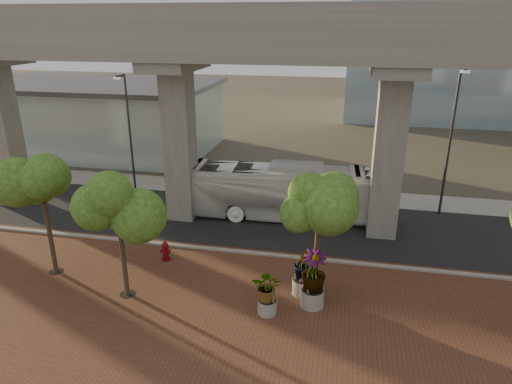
# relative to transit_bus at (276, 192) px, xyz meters

# --- Properties ---
(ground) EXTENTS (160.00, 160.00, 0.00)m
(ground) POSITION_rel_transit_bus_xyz_m (0.33, -3.20, -1.68)
(ground) COLOR #3B352B
(ground) RESTS_ON ground
(brick_plaza) EXTENTS (70.00, 13.00, 0.06)m
(brick_plaza) POSITION_rel_transit_bus_xyz_m (0.33, -11.20, -1.65)
(brick_plaza) COLOR brown
(brick_plaza) RESTS_ON ground
(asphalt_road) EXTENTS (90.00, 8.00, 0.04)m
(asphalt_road) POSITION_rel_transit_bus_xyz_m (0.33, -1.20, -1.66)
(asphalt_road) COLOR black
(asphalt_road) RESTS_ON ground
(curb_strip) EXTENTS (70.00, 0.25, 0.16)m
(curb_strip) POSITION_rel_transit_bus_xyz_m (0.33, -5.20, -1.60)
(curb_strip) COLOR gray
(curb_strip) RESTS_ON ground
(far_sidewalk) EXTENTS (90.00, 3.00, 0.06)m
(far_sidewalk) POSITION_rel_transit_bus_xyz_m (0.33, 4.30, -1.65)
(far_sidewalk) COLOR gray
(far_sidewalk) RESTS_ON ground
(transit_viaduct) EXTENTS (72.00, 5.60, 12.40)m
(transit_viaduct) POSITION_rel_transit_bus_xyz_m (0.33, -1.20, 5.60)
(transit_viaduct) COLOR gray
(transit_viaduct) RESTS_ON ground
(station_pavilion) EXTENTS (23.00, 13.00, 6.30)m
(station_pavilion) POSITION_rel_transit_bus_xyz_m (-19.67, 12.80, 1.53)
(station_pavilion) COLOR #AFC5C8
(station_pavilion) RESTS_ON ground
(transit_bus) EXTENTS (12.22, 3.52, 3.37)m
(transit_bus) POSITION_rel_transit_bus_xyz_m (0.00, 0.00, 0.00)
(transit_bus) COLOR white
(transit_bus) RESTS_ON ground
(fire_hydrant) EXTENTS (0.52, 0.47, 1.04)m
(fire_hydrant) POSITION_rel_transit_bus_xyz_m (-4.62, -6.74, -1.12)
(fire_hydrant) COLOR maroon
(fire_hydrant) RESTS_ON ground
(planter_front) EXTENTS (1.80, 1.80, 1.98)m
(planter_front) POSITION_rel_transit_bus_xyz_m (1.32, -10.16, -0.42)
(planter_front) COLOR #9A948B
(planter_front) RESTS_ON ground
(planter_right) EXTENTS (2.46, 2.46, 2.62)m
(planter_right) POSITION_rel_transit_bus_xyz_m (3.11, -9.24, -0.03)
(planter_right) COLOR #AEAB9D
(planter_right) RESTS_ON ground
(planter_left) EXTENTS (2.11, 2.11, 2.32)m
(planter_left) POSITION_rel_transit_bus_xyz_m (2.61, -8.41, -0.21)
(planter_left) COLOR #A2A093
(planter_left) RESTS_ON ground
(street_tree_far_west) EXTENTS (3.42, 3.42, 6.19)m
(street_tree_far_west) POSITION_rel_transit_bus_xyz_m (-9.45, -8.94, 2.99)
(street_tree_far_west) COLOR #4E3F2C
(street_tree_far_west) RESTS_ON ground
(street_tree_near_west) EXTENTS (3.64, 3.64, 5.86)m
(street_tree_near_west) POSITION_rel_transit_bus_xyz_m (-5.11, -10.06, 2.56)
(street_tree_near_west) COLOR #4E3F2C
(street_tree_near_west) RESTS_ON ground
(street_tree_near_east) EXTENTS (3.78, 3.78, 6.32)m
(street_tree_near_east) POSITION_rel_transit_bus_xyz_m (3.16, -8.63, 2.95)
(street_tree_near_east) COLOR #4E3F2C
(street_tree_near_east) RESTS_ON ground
(streetlamp_west) EXTENTS (0.41, 1.20, 8.27)m
(streetlamp_west) POSITION_rel_transit_bus_xyz_m (-10.71, 2.29, 3.14)
(streetlamp_west) COLOR #29292D
(streetlamp_west) RESTS_ON ground
(streetlamp_east) EXTENTS (0.45, 1.32, 9.14)m
(streetlamp_east) POSITION_rel_transit_bus_xyz_m (10.14, 2.35, 3.65)
(streetlamp_east) COLOR #2C2C31
(streetlamp_east) RESTS_ON ground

